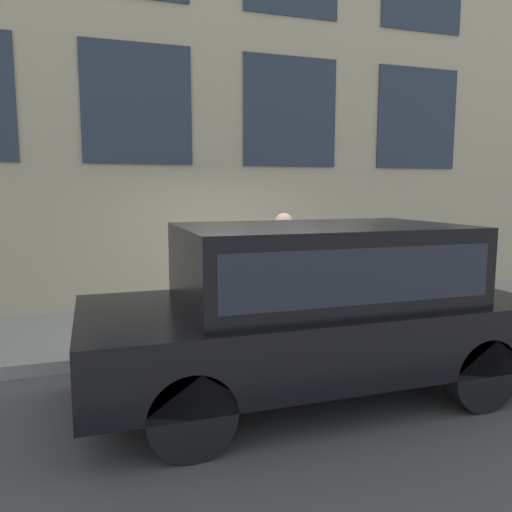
% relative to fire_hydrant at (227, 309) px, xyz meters
% --- Properties ---
extents(ground_plane, '(80.00, 80.00, 0.00)m').
position_rel_fire_hydrant_xyz_m(ground_plane, '(-0.40, -0.41, -0.53)').
color(ground_plane, '#514F4C').
extents(sidewalk, '(2.44, 60.00, 0.16)m').
position_rel_fire_hydrant_xyz_m(sidewalk, '(0.82, -0.41, -0.45)').
color(sidewalk, '#9E9B93').
rests_on(sidewalk, ground_plane).
extents(fire_hydrant, '(0.34, 0.45, 0.72)m').
position_rel_fire_hydrant_xyz_m(fire_hydrant, '(0.00, 0.00, 0.00)').
color(fire_hydrant, '#2D7260').
rests_on(fire_hydrant, sidewalk).
extents(person, '(0.40, 0.26, 1.63)m').
position_rel_fire_hydrant_xyz_m(person, '(0.20, -0.89, 0.61)').
color(person, navy).
rests_on(person, sidewalk).
extents(parked_truck_black_near, '(2.00, 4.55, 1.77)m').
position_rel_fire_hydrant_xyz_m(parked_truck_black_near, '(-1.77, -0.46, 0.48)').
color(parked_truck_black_near, black).
rests_on(parked_truck_black_near, ground_plane).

